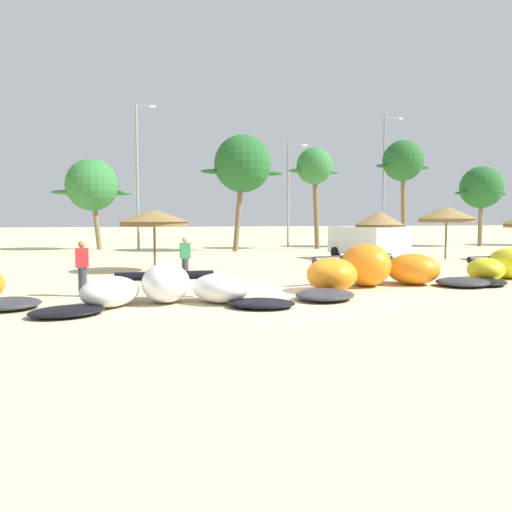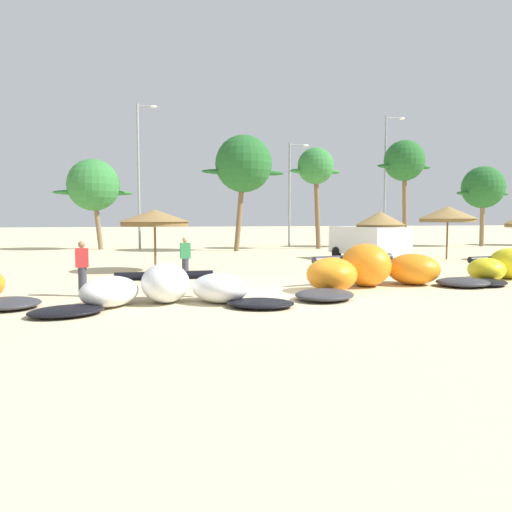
% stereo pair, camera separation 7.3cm
% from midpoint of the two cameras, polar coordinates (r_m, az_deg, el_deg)
% --- Properties ---
extents(ground_plane, '(260.00, 260.00, 0.00)m').
position_cam_midpoint_polar(ground_plane, '(14.77, 4.03, -4.40)').
color(ground_plane, beige).
extents(kite_left, '(6.74, 3.27, 1.07)m').
position_cam_midpoint_polar(kite_left, '(12.94, -10.71, -3.88)').
color(kite_left, black).
rests_on(kite_left, ground).
extents(kite_left_of_center, '(7.73, 4.40, 1.44)m').
position_cam_midpoint_polar(kite_left_of_center, '(16.27, 13.69, -1.74)').
color(kite_left_of_center, '#333338').
rests_on(kite_left_of_center, ground).
extents(beach_umbrella_near_van, '(3.01, 3.01, 2.67)m').
position_cam_midpoint_polar(beach_umbrella_near_van, '(21.15, -12.06, 4.44)').
color(beach_umbrella_near_van, brown).
rests_on(beach_umbrella_near_van, ground).
extents(beach_umbrella_middle, '(2.61, 2.61, 2.66)m').
position_cam_midpoint_polar(beach_umbrella_middle, '(26.53, 14.31, 4.17)').
color(beach_umbrella_middle, brown).
rests_on(beach_umbrella_middle, ground).
extents(beach_umbrella_near_palms, '(3.16, 3.16, 2.97)m').
position_cam_midpoint_polar(beach_umbrella_near_palms, '(29.02, 21.57, 4.63)').
color(beach_umbrella_near_palms, brown).
rests_on(beach_umbrella_near_palms, ground).
extents(parked_van, '(2.57, 5.09, 1.84)m').
position_cam_midpoint_polar(parked_van, '(27.02, 12.75, 1.81)').
color(parked_van, white).
rests_on(parked_van, ground).
extents(person_near_kites, '(0.36, 0.24, 1.62)m').
position_cam_midpoint_polar(person_near_kites, '(17.36, -8.51, -0.40)').
color(person_near_kites, '#383842').
rests_on(person_near_kites, ground).
extents(person_by_umbrellas, '(0.36, 0.24, 1.62)m').
position_cam_midpoint_polar(person_by_umbrellas, '(14.93, -20.01, -1.39)').
color(person_by_umbrellas, '#383842').
rests_on(person_by_umbrellas, ground).
extents(palm_left, '(5.71, 3.81, 6.68)m').
position_cam_midpoint_polar(palm_left, '(37.81, -18.90, 7.91)').
color(palm_left, '#7F6647').
rests_on(palm_left, ground).
extents(palm_left_of_gap, '(5.99, 3.99, 8.12)m').
position_cam_midpoint_polar(palm_left_of_gap, '(34.28, -1.67, 10.79)').
color(palm_left_of_gap, brown).
rests_on(palm_left_of_gap, ground).
extents(palm_center_left, '(4.11, 2.74, 7.63)m').
position_cam_midpoint_polar(palm_center_left, '(37.07, 6.88, 10.35)').
color(palm_center_left, brown).
rests_on(palm_center_left, ground).
extents(palm_center_right, '(4.83, 3.22, 8.52)m').
position_cam_midpoint_polar(palm_center_right, '(40.80, 16.95, 10.61)').
color(palm_center_right, brown).
rests_on(palm_center_right, ground).
extents(palm_right_of_gap, '(5.17, 3.45, 6.61)m').
position_cam_midpoint_polar(palm_right_of_gap, '(44.24, 25.08, 7.32)').
color(palm_right_of_gap, '#7F6647').
rests_on(palm_right_of_gap, ground).
extents(lamppost_west_center, '(1.53, 0.24, 10.69)m').
position_cam_midpoint_polar(lamppost_west_center, '(37.12, -13.79, 9.84)').
color(lamppost_west_center, gray).
rests_on(lamppost_west_center, ground).
extents(lamppost_east_center, '(1.75, 0.24, 8.38)m').
position_cam_midpoint_polar(lamppost_east_center, '(39.52, 3.98, 7.95)').
color(lamppost_east_center, gray).
rests_on(lamppost_east_center, ground).
extents(lamppost_east, '(1.89, 0.24, 10.98)m').
position_cam_midpoint_polar(lamppost_east, '(43.16, 14.97, 9.29)').
color(lamppost_east, gray).
rests_on(lamppost_east, ground).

